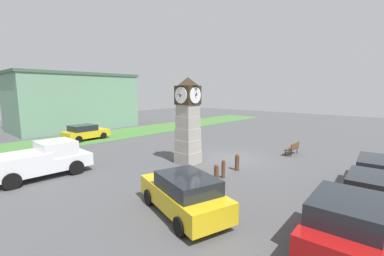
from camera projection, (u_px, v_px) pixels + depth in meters
ground_plane at (231, 158)px, 17.61m from camera, size 79.14×79.14×0.00m
clock_tower at (188, 121)px, 16.13m from camera, size 1.62×1.58×5.44m
bollard_near_tower at (216, 175)px, 12.53m from camera, size 0.23×0.23×1.07m
bollard_mid_row at (223, 169)px, 13.59m from camera, size 0.20×0.20×1.00m
bollard_far_row at (237, 162)px, 14.91m from camera, size 0.26×0.26×0.98m
car_navy_sedan at (347, 220)px, 7.65m from camera, size 4.54×2.28×1.55m
car_near_tower at (374, 193)px, 9.74m from camera, size 4.22×2.26×1.49m
car_by_building at (379, 173)px, 12.02m from camera, size 4.75×2.32×1.52m
car_far_lot at (184, 194)px, 9.60m from camera, size 2.95×4.61×1.56m
car_end_of_row at (85, 132)px, 24.11m from camera, size 4.02×2.18×1.44m
pickup_truck at (40, 160)px, 13.72m from camera, size 5.04×2.32×1.85m
bench at (293, 148)px, 18.51m from camera, size 1.62×0.58×0.90m
warehouse_blue_far at (74, 101)px, 31.31m from camera, size 13.92×7.61×6.66m
grass_verge_far at (136, 131)px, 29.11m from camera, size 47.48×5.96×0.04m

